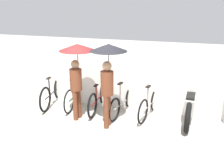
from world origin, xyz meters
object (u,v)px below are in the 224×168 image
pedestrian_leading (77,62)px  parked_bicycle_0 (53,92)px  parked_bicycle_1 (75,95)px  pedestrian_center (108,65)px  parked_bicycle_4 (150,104)px  parked_bicycle_3 (123,102)px  motorcycle (190,106)px  parked_bicycle_2 (98,98)px

pedestrian_leading → parked_bicycle_0: bearing=160.9°
parked_bicycle_1 → pedestrian_center: 2.03m
parked_bicycle_0 → pedestrian_leading: pedestrian_leading is taller
pedestrian_center → parked_bicycle_4: bearing=40.5°
parked_bicycle_3 → pedestrian_center: size_ratio=0.81×
pedestrian_center → motorcycle: pedestrian_center is taller
parked_bicycle_0 → parked_bicycle_2: size_ratio=1.02×
parked_bicycle_3 → motorcycle: 1.84m
parked_bicycle_3 → pedestrian_leading: 1.78m
parked_bicycle_0 → motorcycle: parked_bicycle_0 is taller
parked_bicycle_0 → pedestrian_center: pedestrian_center is taller
pedestrian_center → parked_bicycle_1: bearing=146.3°
parked_bicycle_2 → pedestrian_leading: size_ratio=0.88×
parked_bicycle_3 → pedestrian_leading: size_ratio=0.84×
parked_bicycle_0 → parked_bicycle_3: size_ratio=1.06×
parked_bicycle_0 → parked_bicycle_2: (1.52, 0.02, -0.02)m
parked_bicycle_0 → pedestrian_center: 2.57m
parked_bicycle_1 → parked_bicycle_4: bearing=-93.1°
parked_bicycle_2 → motorcycle: size_ratio=0.86×
parked_bicycle_3 → pedestrian_center: pedestrian_center is taller
parked_bicycle_1 → parked_bicycle_2: 0.76m
parked_bicycle_0 → parked_bicycle_3: (2.29, -0.01, -0.04)m
parked_bicycle_4 → pedestrian_center: size_ratio=0.76×
parked_bicycle_0 → parked_bicycle_3: parked_bicycle_3 is taller
pedestrian_leading → motorcycle: bearing=21.7°
parked_bicycle_2 → pedestrian_center: size_ratio=0.85×
parked_bicycle_4 → pedestrian_leading: (-1.88, -0.63, 1.24)m
parked_bicycle_0 → pedestrian_leading: (1.17, -0.61, 1.22)m
parked_bicycle_2 → pedestrian_center: bearing=-147.5°
parked_bicycle_4 → parked_bicycle_2: bearing=101.7°
parked_bicycle_0 → parked_bicycle_3: 2.29m
parked_bicycle_0 → parked_bicycle_1: 0.76m
parked_bicycle_4 → pedestrian_leading: 2.34m
parked_bicycle_3 → motorcycle: size_ratio=0.82×
parked_bicycle_4 → motorcycle: size_ratio=0.77×
parked_bicycle_1 → pedestrian_center: size_ratio=0.78×
parked_bicycle_1 → parked_bicycle_4: parked_bicycle_4 is taller
parked_bicycle_0 → parked_bicycle_1: size_ratio=1.11×
parked_bicycle_2 → parked_bicycle_3: bearing=-94.1°
parked_bicycle_1 → pedestrian_center: pedestrian_center is taller
pedestrian_leading → motorcycle: pedestrian_leading is taller
motorcycle → parked_bicycle_1: bearing=93.8°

